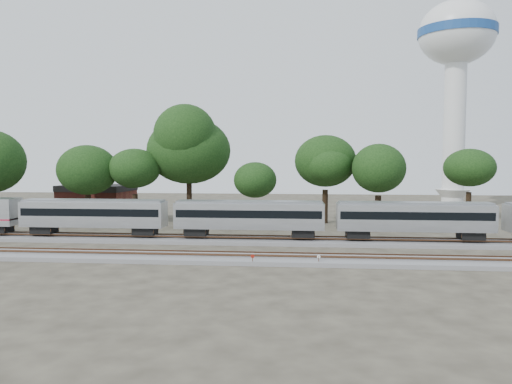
# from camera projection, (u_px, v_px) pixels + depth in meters

# --- Properties ---
(ground) EXTENTS (160.00, 160.00, 0.00)m
(ground) POSITION_uv_depth(u_px,v_px,m) (236.00, 252.00, 50.86)
(ground) COLOR #383328
(ground) RESTS_ON ground
(track_far) EXTENTS (160.00, 5.00, 0.73)m
(track_far) POSITION_uv_depth(u_px,v_px,m) (243.00, 240.00, 56.81)
(track_far) COLOR slate
(track_far) RESTS_ON ground
(track_near) EXTENTS (160.00, 5.00, 0.73)m
(track_near) POSITION_uv_depth(u_px,v_px,m) (230.00, 258.00, 46.87)
(track_near) COLOR slate
(track_near) RESTS_ON ground
(train) EXTENTS (124.36, 3.03, 4.46)m
(train) POSITION_uv_depth(u_px,v_px,m) (415.00, 217.00, 54.87)
(train) COLOR silver
(train) RESTS_ON ground
(switch_stand_red) EXTENTS (0.32, 0.15, 1.04)m
(switch_stand_red) POSITION_uv_depth(u_px,v_px,m) (253.00, 259.00, 44.30)
(switch_stand_red) COLOR #512D19
(switch_stand_red) RESTS_ON ground
(switch_stand_white) EXTENTS (0.31, 0.11, 1.01)m
(switch_stand_white) POSITION_uv_depth(u_px,v_px,m) (319.00, 259.00, 44.30)
(switch_stand_white) COLOR #512D19
(switch_stand_white) RESTS_ON ground
(switch_lever) EXTENTS (0.58, 0.47, 0.30)m
(switch_lever) POSITION_uv_depth(u_px,v_px,m) (293.00, 263.00, 44.70)
(switch_lever) COLOR #512D19
(switch_lever) RESTS_ON ground
(water_tower) EXTENTS (13.48, 13.48, 37.33)m
(water_tower) POSITION_uv_depth(u_px,v_px,m) (456.00, 56.00, 88.62)
(water_tower) COLOR silver
(water_tower) RESTS_ON ground
(brick_building) EXTENTS (11.49, 8.70, 5.16)m
(brick_building) POSITION_uv_depth(u_px,v_px,m) (97.00, 201.00, 80.46)
(brick_building) COLOR maroon
(brick_building) RESTS_ON ground
(tree_1) EXTENTS (7.94, 7.94, 11.19)m
(tree_1) POSITION_uv_depth(u_px,v_px,m) (87.00, 170.00, 71.23)
(tree_1) COLOR black
(tree_1) RESTS_ON ground
(tree_2) EXTENTS (8.18, 8.18, 11.54)m
(tree_2) POSITION_uv_depth(u_px,v_px,m) (135.00, 168.00, 71.06)
(tree_2) COLOR black
(tree_2) RESTS_ON ground
(tree_3) EXTENTS (10.77, 10.77, 15.19)m
(tree_3) POSITION_uv_depth(u_px,v_px,m) (189.00, 151.00, 73.49)
(tree_3) COLOR black
(tree_3) RESTS_ON ground
(tree_4) EXTENTS (6.59, 6.59, 9.30)m
(tree_4) POSITION_uv_depth(u_px,v_px,m) (255.00, 180.00, 69.12)
(tree_4) COLOR black
(tree_4) RESTS_ON ground
(tree_5) EXTENTS (9.22, 9.22, 13.00)m
(tree_5) POSITION_uv_depth(u_px,v_px,m) (325.00, 161.00, 72.53)
(tree_5) COLOR black
(tree_5) RESTS_ON ground
(tree_6) EXTENTS (8.26, 8.26, 11.65)m
(tree_6) POSITION_uv_depth(u_px,v_px,m) (379.00, 168.00, 68.10)
(tree_6) COLOR black
(tree_6) RESTS_ON ground
(tree_7) EXTENTS (8.17, 8.17, 11.53)m
(tree_7) POSITION_uv_depth(u_px,v_px,m) (469.00, 168.00, 75.51)
(tree_7) COLOR black
(tree_7) RESTS_ON ground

